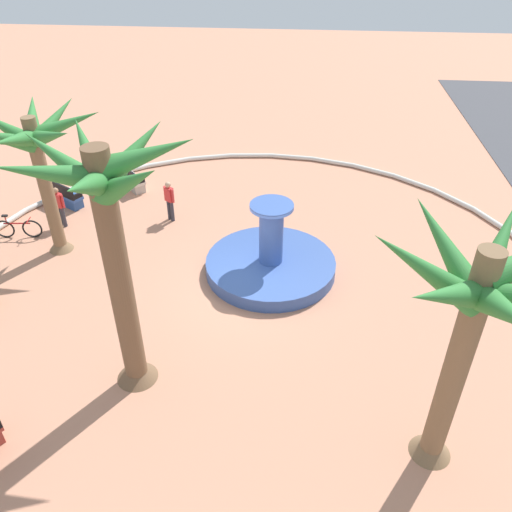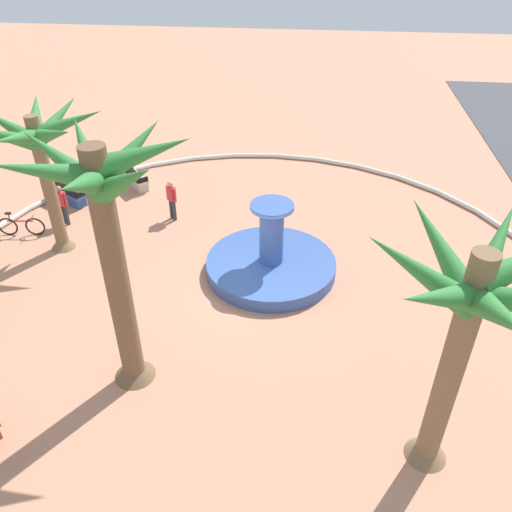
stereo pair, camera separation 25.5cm
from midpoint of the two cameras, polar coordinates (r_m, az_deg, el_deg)
name	(u,v)px [view 1 (the left image)]	position (r m, az deg, el deg)	size (l,w,h in m)	color
ground_plane	(250,286)	(16.52, -1.16, -3.32)	(80.00, 80.00, 0.00)	tan
plaza_curb	(250,283)	(16.45, -1.16, -3.05)	(20.32, 20.32, 0.20)	silver
fountain	(271,263)	(16.94, 1.20, -0.76)	(4.27, 4.27, 2.53)	#38569E
palm_tree_near_fountain	(35,145)	(17.85, -23.62, 11.16)	(4.30, 4.29, 5.07)	brown
palm_tree_by_curb	(476,307)	(9.89, 22.53, -5.27)	(4.16, 4.26, 5.73)	brown
palm_tree_mid_plaza	(109,221)	(11.17, -16.58, 3.68)	(3.69, 3.82, 6.60)	brown
bench_east	(66,197)	(22.23, -20.62, 6.14)	(1.24, 1.63, 1.00)	#335BA8
bench_north	(132,180)	(22.80, -13.89, 8.13)	(1.53, 1.44, 1.00)	beige
bicycle_red_frame	(18,228)	(20.62, -25.17, 2.78)	(0.44, 1.72, 0.94)	black
person_cyclist_helmet	(59,205)	(20.50, -21.33, 5.28)	(0.28, 0.51, 1.60)	#33333D
person_cyclist_photo	(169,199)	(19.80, -9.93, 6.23)	(0.36, 0.44, 1.61)	#33333D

